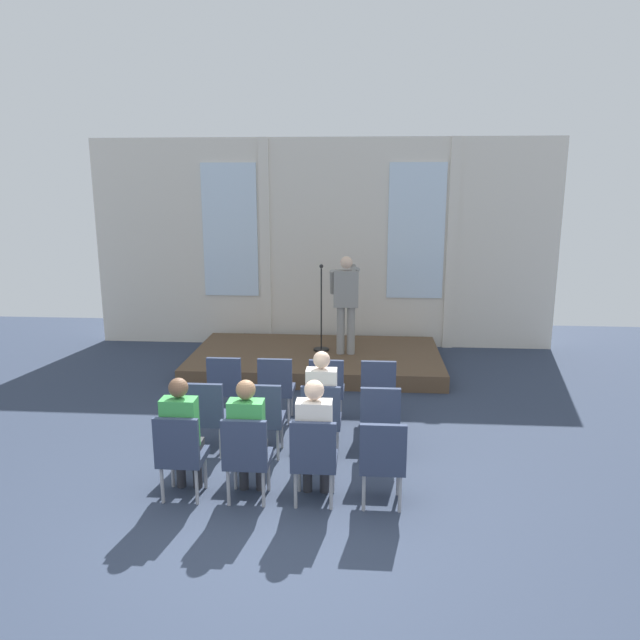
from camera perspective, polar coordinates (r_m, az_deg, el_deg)
The scene contains 21 objects.
ground_plane at distance 6.17m, azimuth -4.27°, elevation -18.74°, with size 17.26×17.26×0.00m, color #2D384C.
rear_partition at distance 11.91m, azimuth 0.33°, elevation 7.21°, with size 9.05×0.14×4.05m.
stage_platform at distance 10.77m, azimuth -0.35°, elevation -3.75°, with size 4.36×2.49×0.27m, color brown.
speaker at distance 10.44m, azimuth 2.47°, elevation 2.12°, with size 0.51×0.69×1.72m.
mic_stand at distance 10.77m, azimuth 0.12°, elevation -1.15°, with size 0.28×0.28×1.56m.
chair_r0_c0 at distance 8.38m, azimuth -8.84°, elevation -6.00°, with size 0.46×0.44×0.94m.
chair_r0_c1 at distance 8.26m, azimuth -4.15°, elevation -6.17°, with size 0.46×0.44×0.94m.
chair_r0_c2 at distance 8.19m, azimuth 0.64°, elevation -6.30°, with size 0.46×0.44×0.94m.
chair_r0_c3 at distance 8.18m, azimuth 5.49°, elevation -6.38°, with size 0.46×0.44×0.94m.
chair_r1_c0 at distance 7.42m, azimuth -10.65°, elevation -8.62°, with size 0.46×0.44×0.94m.
chair_r1_c1 at distance 7.28m, azimuth -5.35°, elevation -8.88°, with size 0.46×0.44×0.94m.
chair_r1_c2 at distance 7.21m, azimuth 0.12°, elevation -9.06°, with size 0.46×0.44×0.94m.
audience_r1_c2 at distance 7.21m, azimuth 0.17°, elevation -7.38°, with size 0.36×0.39×1.32m.
chair_r1_c3 at distance 7.20m, azimuth 5.66°, elevation -9.17°, with size 0.46×0.44×0.94m.
chair_r2_c0 at distance 6.49m, azimuth -13.04°, elevation -11.99°, with size 0.46×0.44×0.94m.
audience_r2_c0 at distance 6.49m, azimuth -12.91°, elevation -10.15°, with size 0.36×0.39×1.31m.
chair_r2_c1 at distance 6.33m, azimuth -6.94°, elevation -12.41°, with size 0.46×0.44×0.94m.
audience_r2_c1 at distance 6.33m, azimuth -6.84°, elevation -10.53°, with size 0.36×0.39×1.30m.
chair_r2_c2 at distance 6.24m, azimuth -0.58°, elevation -12.69°, with size 0.46×0.44×0.94m.
audience_r2_c2 at distance 6.24m, azimuth -0.52°, elevation -10.73°, with size 0.36×0.39×1.32m.
chair_r2_c3 at distance 6.23m, azimuth 5.90°, elevation -12.83°, with size 0.46×0.44×0.94m.
Camera 1 is at (0.81, -5.19, 3.24)m, focal length 33.91 mm.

